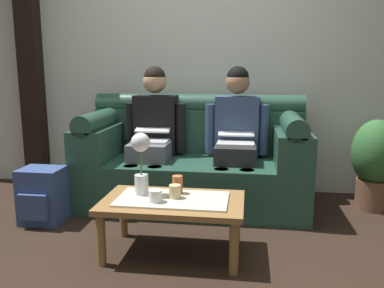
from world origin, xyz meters
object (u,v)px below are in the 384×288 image
object	(u,v)px
person_left	(153,130)
potted_plant	(375,160)
flower_vase	(141,158)
cup_near_right	(155,196)
coffee_table	(173,207)
cup_far_center	(175,191)
cup_near_left	(178,185)
backpack_left	(42,196)
person_right	(236,132)
couch	(194,162)

from	to	relation	value
person_left	potted_plant	distance (m)	1.93
flower_vase	cup_near_right	size ratio (longest dim) A/B	4.91
coffee_table	flower_vase	distance (m)	0.38
flower_vase	cup_far_center	distance (m)	0.31
coffee_table	cup_near_left	size ratio (longest dim) A/B	7.68
flower_vase	backpack_left	xyz separation A→B (m)	(-0.89, 0.33, -0.41)
person_left	cup_near_right	xyz separation A→B (m)	(0.28, -1.11, -0.24)
person_left	flower_vase	distance (m)	0.98
person_left	cup_near_right	distance (m)	1.17
cup_near_left	backpack_left	size ratio (longest dim) A/B	0.27
flower_vase	person_right	bearing A→B (deg)	58.76
flower_vase	cup_near_right	xyz separation A→B (m)	(0.13, -0.14, -0.21)
couch	flower_vase	xyz separation A→B (m)	(-0.22, -0.97, 0.25)
cup_near_right	backpack_left	bearing A→B (deg)	155.42
person_right	cup_near_right	distance (m)	1.22
backpack_left	potted_plant	size ratio (longest dim) A/B	0.56
person_left	cup_far_center	bearing A→B (deg)	-69.30
person_right	cup_near_left	distance (m)	1.01
flower_vase	cup_far_center	size ratio (longest dim) A/B	4.84
potted_plant	backpack_left	bearing A→B (deg)	-165.28
flower_vase	cup_near_right	world-z (taller)	flower_vase
person_left	person_right	world-z (taller)	same
person_right	flower_vase	bearing A→B (deg)	-121.24
person_left	person_right	xyz separation A→B (m)	(0.74, 0.00, -0.00)
flower_vase	cup_far_center	xyz separation A→B (m)	(0.23, -0.04, -0.20)
cup_near_left	flower_vase	bearing A→B (deg)	-166.73
cup_far_center	potted_plant	distance (m)	1.87
backpack_left	person_left	bearing A→B (deg)	40.79
person_left	cup_far_center	xyz separation A→B (m)	(0.38, -1.01, -0.24)
cup_near_right	potted_plant	xyz separation A→B (m)	(1.64, 1.17, 0.01)
couch	backpack_left	world-z (taller)	couch
cup_near_left	cup_far_center	bearing A→B (deg)	-89.98
couch	coffee_table	distance (m)	1.03
cup_far_center	cup_near_left	bearing A→B (deg)	90.02
flower_vase	cup_near_left	size ratio (longest dim) A/B	3.46
couch	flower_vase	distance (m)	1.03
couch	backpack_left	size ratio (longest dim) A/B	4.43
couch	potted_plant	bearing A→B (deg)	2.08
coffee_table	flower_vase	size ratio (longest dim) A/B	2.22
person_left	potted_plant	bearing A→B (deg)	1.75
person_left	coffee_table	world-z (taller)	person_left
person_right	backpack_left	distance (m)	1.68
couch	flower_vase	world-z (taller)	couch
cup_near_left	potted_plant	size ratio (longest dim) A/B	0.15
coffee_table	cup_far_center	size ratio (longest dim) A/B	10.72
cup_far_center	backpack_left	world-z (taller)	cup_far_center
person_left	cup_far_center	world-z (taller)	person_left
couch	person_left	distance (m)	0.47
person_right	coffee_table	size ratio (longest dim) A/B	1.34
cup_near_left	backpack_left	world-z (taller)	cup_near_left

